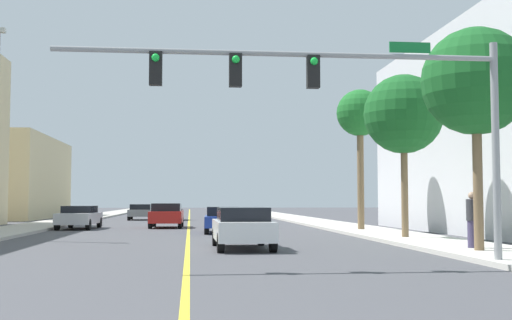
% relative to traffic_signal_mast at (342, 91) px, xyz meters
% --- Properties ---
extents(ground, '(192.00, 192.00, 0.00)m').
position_rel_traffic_signal_mast_xyz_m(ground, '(-3.94, 30.34, -4.48)').
color(ground, '#47474C').
extents(sidewalk_left, '(3.38, 168.00, 0.15)m').
position_rel_traffic_signal_mast_xyz_m(sidewalk_left, '(-13.27, 30.34, -4.40)').
color(sidewalk_left, '#B2ADA3').
rests_on(sidewalk_left, ground).
extents(sidewalk_right, '(3.38, 168.00, 0.15)m').
position_rel_traffic_signal_mast_xyz_m(sidewalk_right, '(5.39, 30.34, -4.40)').
color(sidewalk_right, beige).
rests_on(sidewalk_right, ground).
extents(lane_marking_center, '(0.16, 144.00, 0.01)m').
position_rel_traffic_signal_mast_xyz_m(lane_marking_center, '(-3.94, 30.34, -4.47)').
color(lane_marking_center, yellow).
rests_on(lane_marking_center, ground).
extents(traffic_signal_mast, '(11.51, 0.36, 5.70)m').
position_rel_traffic_signal_mast_xyz_m(traffic_signal_mast, '(0.00, 0.00, 0.00)').
color(traffic_signal_mast, gray).
rests_on(traffic_signal_mast, sidewalk_right).
extents(palm_near, '(3.37, 3.37, 6.94)m').
position_rel_traffic_signal_mast_xyz_m(palm_near, '(5.00, 3.02, 0.89)').
color(palm_near, brown).
rests_on(palm_near, sidewalk_right).
extents(palm_mid, '(3.36, 3.36, 6.87)m').
position_rel_traffic_signal_mast_xyz_m(palm_mid, '(5.12, 10.18, 0.82)').
color(palm_mid, brown).
rests_on(palm_mid, sidewalk_right).
extents(palm_far, '(2.51, 2.51, 7.47)m').
position_rel_traffic_signal_mast_xyz_m(palm_far, '(5.18, 17.35, 1.74)').
color(palm_far, brown).
rests_on(palm_far, sidewalk_right).
extents(car_white, '(1.96, 4.37, 1.44)m').
position_rel_traffic_signal_mast_xyz_m(car_white, '(-2.05, 6.23, -3.72)').
color(car_white, white).
rests_on(car_white, ground).
extents(car_black, '(2.01, 4.31, 1.34)m').
position_rel_traffic_signal_mast_xyz_m(car_black, '(-5.45, 38.57, -3.77)').
color(car_black, black).
rests_on(car_black, ground).
extents(car_gray, '(2.00, 3.91, 1.33)m').
position_rel_traffic_signal_mast_xyz_m(car_gray, '(-8.06, 39.39, -3.77)').
color(car_gray, slate).
rests_on(car_gray, ground).
extents(car_blue, '(1.98, 4.36, 1.34)m').
position_rel_traffic_signal_mast_xyz_m(car_blue, '(-2.18, 17.24, -3.78)').
color(car_blue, '#1E389E').
rests_on(car_blue, ground).
extents(car_silver, '(2.09, 4.59, 1.35)m').
position_rel_traffic_signal_mast_xyz_m(car_silver, '(-10.31, 22.42, -3.75)').
color(car_silver, '#BCBCC1').
rests_on(car_silver, ground).
extents(car_red, '(2.04, 4.07, 1.49)m').
position_rel_traffic_signal_mast_xyz_m(car_red, '(-5.29, 23.67, -3.70)').
color(car_red, red).
rests_on(car_red, ground).
extents(pedestrian, '(0.38, 0.38, 1.81)m').
position_rel_traffic_signal_mast_xyz_m(pedestrian, '(5.24, 4.00, -3.42)').
color(pedestrian, '#3F3859').
rests_on(pedestrian, sidewalk_right).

